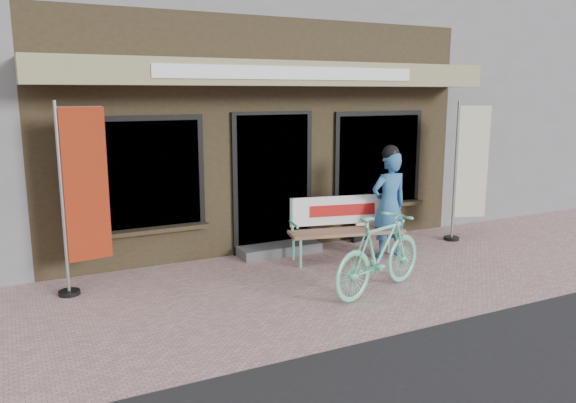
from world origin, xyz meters
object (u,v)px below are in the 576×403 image
bicycle (379,253)px  nobori_cream (469,169)px  bench (345,223)px  menu_stand (361,217)px  nobori_red (82,195)px  person (389,203)px

bicycle → nobori_cream: bearing=-80.9°
bench → menu_stand: bench is taller
nobori_red → menu_stand: (4.47, 0.51, -0.83)m
person → nobori_cream: size_ratio=0.73×
bicycle → menu_stand: bearing=-46.6°
menu_stand → bicycle: bearing=-135.8°
person → menu_stand: 1.08m
person → menu_stand: person is taller
nobori_red → bicycle: bearing=-36.2°
nobori_cream → nobori_red: bearing=-161.2°
nobori_cream → menu_stand: bearing=176.8°
bicycle → menu_stand: 2.51m
nobori_red → nobori_cream: bearing=-11.0°
bicycle → nobori_red: size_ratio=0.70×
bench → bicycle: size_ratio=1.06×
bicycle → nobori_red: nobori_red is taller
nobori_red → nobori_cream: 6.13m
person → nobori_cream: 1.86m
nobori_cream → menu_stand: size_ratio=2.97×
bench → nobori_red: size_ratio=0.75×
bicycle → nobori_red: 3.75m
person → bicycle: 1.64m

